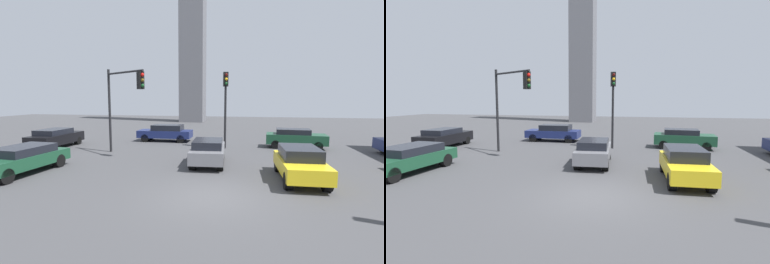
% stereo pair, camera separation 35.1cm
% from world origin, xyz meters
% --- Properties ---
extents(ground_plane, '(92.74, 92.74, 0.00)m').
position_xyz_m(ground_plane, '(0.00, 0.00, 0.00)').
color(ground_plane, '#424244').
extents(traffic_light_1, '(0.40, 0.49, 5.38)m').
position_xyz_m(traffic_light_1, '(-0.36, 10.37, 3.74)').
color(traffic_light_1, black).
rests_on(traffic_light_1, ground_plane).
extents(traffic_light_2, '(3.30, 2.25, 5.43)m').
position_xyz_m(traffic_light_2, '(-6.30, 6.60, 3.86)').
color(traffic_light_2, black).
rests_on(traffic_light_2, ground_plane).
extents(car_0, '(4.23, 2.04, 1.38)m').
position_xyz_m(car_0, '(4.59, 11.53, 0.74)').
color(car_0, '#19472D').
rests_on(car_0, ground_plane).
extents(car_1, '(1.92, 4.22, 1.44)m').
position_xyz_m(car_1, '(3.52, 2.93, 0.77)').
color(car_1, yellow).
rests_on(car_1, ground_plane).
extents(car_3, '(1.82, 4.41, 1.36)m').
position_xyz_m(car_3, '(-12.47, 8.33, 0.73)').
color(car_3, black).
rests_on(car_3, ground_plane).
extents(car_4, '(2.24, 4.77, 1.29)m').
position_xyz_m(car_4, '(-9.31, 1.56, 0.71)').
color(car_4, '#19472D').
rests_on(car_4, ground_plane).
extents(car_6, '(1.98, 4.14, 1.36)m').
position_xyz_m(car_6, '(-0.84, 5.15, 0.73)').
color(car_6, slate).
rests_on(car_6, ground_plane).
extents(car_7, '(4.42, 1.83, 1.38)m').
position_xyz_m(car_7, '(-5.49, 12.88, 0.73)').
color(car_7, navy).
rests_on(car_7, ground_plane).
extents(skyline_tower, '(3.57, 3.57, 35.11)m').
position_xyz_m(skyline_tower, '(-7.23, 33.41, 17.56)').
color(skyline_tower, slate).
rests_on(skyline_tower, ground_plane).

